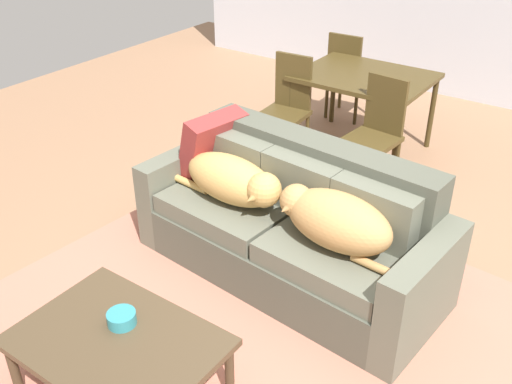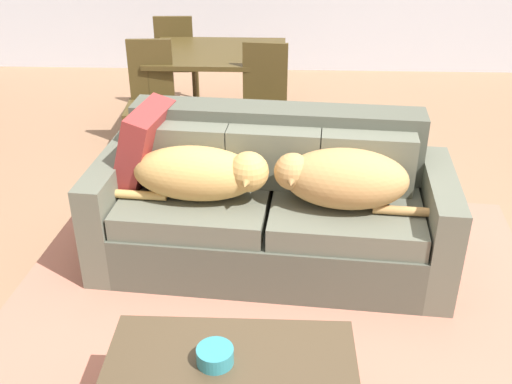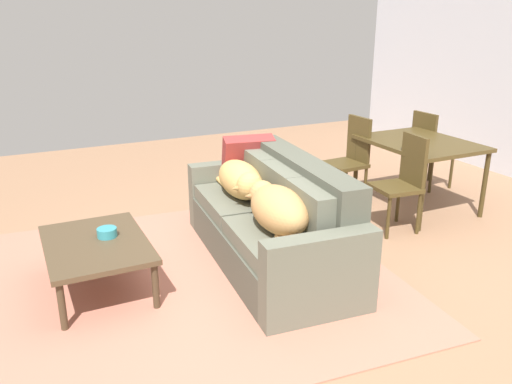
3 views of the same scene
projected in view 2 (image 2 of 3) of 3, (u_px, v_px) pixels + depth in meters
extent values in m
plane|color=#996F51|center=(302.00, 261.00, 3.77)|extent=(10.00, 10.00, 0.00)
cube|color=#BE725C|center=(267.00, 352.00, 3.05)|extent=(3.27, 3.61, 0.01)
cube|color=#4E5044|center=(270.00, 238.00, 3.68)|extent=(1.82, 1.00, 0.34)
cube|color=#5F6253|center=(198.00, 199.00, 3.61)|extent=(0.92, 0.89, 0.14)
cube|color=#5F6253|center=(346.00, 209.00, 3.51)|extent=(0.92, 0.89, 0.14)
cube|color=#4E5044|center=(277.00, 140.00, 3.69)|extent=(1.77, 0.39, 0.42)
cube|color=#5F6253|center=(183.00, 153.00, 3.60)|extent=(0.55, 0.21, 0.35)
cube|color=#5F6253|center=(273.00, 158.00, 3.54)|extent=(0.55, 0.21, 0.35)
cube|color=#5F6253|center=(367.00, 163.00, 3.48)|extent=(0.55, 0.21, 0.35)
cube|color=#5F6253|center=(115.00, 207.00, 3.71)|extent=(0.23, 0.86, 0.65)
cube|color=#5F6253|center=(435.00, 227.00, 3.50)|extent=(0.23, 0.86, 0.65)
ellipsoid|color=tan|center=(196.00, 173.00, 3.42)|extent=(0.75, 0.39, 0.31)
sphere|color=tan|center=(249.00, 172.00, 3.35)|extent=(0.23, 0.23, 0.23)
cone|color=olive|center=(246.00, 182.00, 3.26)|extent=(0.11, 0.13, 0.10)
cylinder|color=tan|center=(139.00, 195.00, 3.46)|extent=(0.33, 0.08, 0.05)
ellipsoid|color=tan|center=(346.00, 179.00, 3.33)|extent=(0.72, 0.43, 0.33)
sphere|color=tan|center=(293.00, 171.00, 3.33)|extent=(0.21, 0.21, 0.21)
cone|color=olive|center=(291.00, 181.00, 3.25)|extent=(0.10, 0.12, 0.09)
cylinder|color=tan|center=(401.00, 211.00, 3.30)|extent=(0.31, 0.08, 0.05)
cube|color=maroon|center=(144.00, 146.00, 3.60)|extent=(0.35, 0.52, 0.50)
cylinder|color=#413322|center=(134.00, 361.00, 2.76)|extent=(0.05, 0.05, 0.36)
cylinder|color=#413322|center=(338.00, 366.00, 2.73)|extent=(0.05, 0.05, 0.36)
cylinder|color=teal|center=(215.00, 356.00, 2.43)|extent=(0.15, 0.15, 0.07)
cube|color=#48381A|center=(218.00, 53.00, 5.25)|extent=(1.17, 0.94, 0.04)
cylinder|color=#3D3016|center=(152.00, 110.00, 5.08)|extent=(0.05, 0.05, 0.70)
cylinder|color=#3D3016|center=(279.00, 112.00, 5.04)|extent=(0.05, 0.05, 0.70)
cylinder|color=#3D3016|center=(168.00, 79.00, 5.81)|extent=(0.05, 0.05, 0.70)
cylinder|color=#3D3016|center=(279.00, 80.00, 5.77)|extent=(0.05, 0.05, 0.70)
cube|color=#48381A|center=(151.00, 109.00, 4.88)|extent=(0.43, 0.43, 0.04)
cube|color=#48381A|center=(151.00, 70.00, 4.90)|extent=(0.36, 0.06, 0.50)
cylinder|color=#403317|center=(129.00, 143.00, 4.83)|extent=(0.04, 0.04, 0.41)
cylinder|color=#403317|center=(172.00, 143.00, 4.84)|extent=(0.04, 0.04, 0.41)
cylinder|color=#403317|center=(135.00, 127.00, 5.13)|extent=(0.04, 0.04, 0.41)
cylinder|color=#403317|center=(175.00, 127.00, 5.14)|extent=(0.04, 0.04, 0.41)
cube|color=#48381A|center=(262.00, 112.00, 4.81)|extent=(0.44, 0.44, 0.04)
cube|color=#48381A|center=(265.00, 73.00, 4.84)|extent=(0.36, 0.07, 0.48)
cylinder|color=#403317|center=(238.00, 145.00, 4.79)|extent=(0.04, 0.04, 0.42)
cylinder|color=#403317|center=(281.00, 148.00, 4.75)|extent=(0.04, 0.04, 0.42)
cylinder|color=#403317|center=(245.00, 129.00, 5.09)|extent=(0.04, 0.04, 0.42)
cylinder|color=#403317|center=(285.00, 131.00, 5.04)|extent=(0.04, 0.04, 0.42)
cube|color=#48381A|center=(178.00, 64.00, 5.98)|extent=(0.42, 0.42, 0.04)
cube|color=#48381A|center=(174.00, 42.00, 5.70)|extent=(0.36, 0.05, 0.49)
cylinder|color=#403317|center=(197.00, 80.00, 6.24)|extent=(0.04, 0.04, 0.40)
cylinder|color=#403317|center=(164.00, 80.00, 6.24)|extent=(0.04, 0.04, 0.40)
cylinder|color=#403317|center=(195.00, 91.00, 5.94)|extent=(0.04, 0.04, 0.40)
cylinder|color=#403317|center=(160.00, 91.00, 5.94)|extent=(0.04, 0.04, 0.40)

